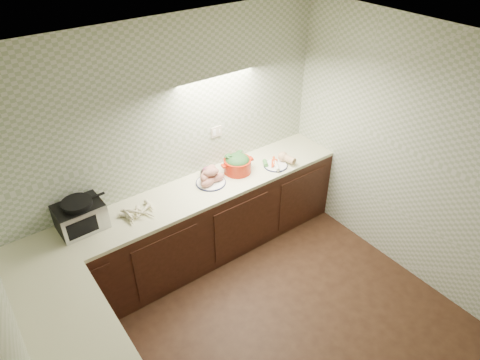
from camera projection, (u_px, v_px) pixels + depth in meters
room at (292, 213)px, 2.96m from camera, size 3.60×3.60×2.60m
counter at (173, 307)px, 3.75m from camera, size 3.60×3.60×0.90m
toaster_oven at (80, 216)px, 3.86m from camera, size 0.43×0.33×0.30m
parsnip_pile at (138, 214)px, 4.06m from camera, size 0.33×0.34×0.07m
sweet_potato_plate at (210, 177)px, 4.49m from camera, size 0.32×0.32×0.19m
onion_bowl at (208, 173)px, 4.60m from camera, size 0.17×0.17×0.13m
dutch_oven at (237, 164)px, 4.66m from camera, size 0.38×0.35×0.21m
veg_plate at (279, 161)px, 4.82m from camera, size 0.32×0.28×0.13m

